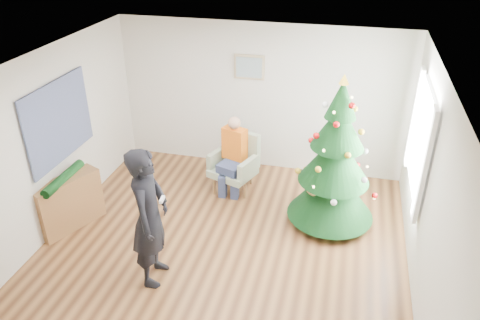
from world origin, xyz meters
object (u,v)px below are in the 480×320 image
(armchair, at_px, (235,169))
(standing_man, at_px, (150,217))
(christmas_tree, at_px, (335,160))
(console, at_px, (69,203))
(stool, at_px, (318,204))

(armchair, height_order, standing_man, standing_man)
(christmas_tree, distance_m, standing_man, 2.73)
(christmas_tree, xyz_separation_m, armchair, (-1.63, 0.59, -0.69))
(standing_man, height_order, console, standing_man)
(stool, bearing_deg, armchair, 156.56)
(standing_man, relative_size, console, 1.84)
(stool, xyz_separation_m, armchair, (-1.45, 0.63, 0.06))
(console, bearing_deg, christmas_tree, 39.36)
(standing_man, bearing_deg, armchair, -16.79)
(christmas_tree, distance_m, console, 3.92)
(christmas_tree, distance_m, stool, 0.77)
(christmas_tree, height_order, armchair, christmas_tree)
(christmas_tree, xyz_separation_m, stool, (-0.18, -0.04, -0.75))
(christmas_tree, relative_size, stool, 4.06)
(armchair, relative_size, standing_man, 0.53)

